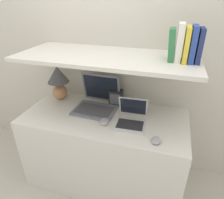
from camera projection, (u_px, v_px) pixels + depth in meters
name	position (u px, v px, depth m)	size (l,w,h in m)	color
wall_back	(117.00, 47.00, 1.78)	(6.00, 0.05, 2.40)	beige
desk	(105.00, 148.00, 1.85)	(1.37, 0.64, 0.71)	silver
back_riser	(115.00, 108.00, 2.03)	(1.37, 0.04, 1.19)	beige
shelf	(106.00, 57.00, 1.52)	(1.37, 0.58, 0.03)	silver
table_lamp	(58.00, 80.00, 1.87)	(0.20, 0.20, 0.33)	#B27A4C
laptop_large	(97.00, 102.00, 1.77)	(0.36, 0.34, 0.29)	slate
laptop_small	(131.00, 119.00, 1.56)	(0.24, 0.26, 0.20)	silver
computer_mouse	(104.00, 122.00, 1.58)	(0.08, 0.11, 0.03)	#99999E
second_mouse	(156.00, 140.00, 1.37)	(0.07, 0.09, 0.03)	#99999E
router_box	(116.00, 97.00, 1.83)	(0.11, 0.09, 0.14)	black
book_navy	(200.00, 46.00, 1.29)	(0.03, 0.14, 0.22)	navy
book_blue	(193.00, 44.00, 1.30)	(0.04, 0.15, 0.24)	#284293
book_yellow	(186.00, 44.00, 1.31)	(0.03, 0.17, 0.23)	gold
book_white	(180.00, 43.00, 1.32)	(0.04, 0.13, 0.25)	silver
book_green	(172.00, 45.00, 1.34)	(0.06, 0.13, 0.22)	#2D7042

